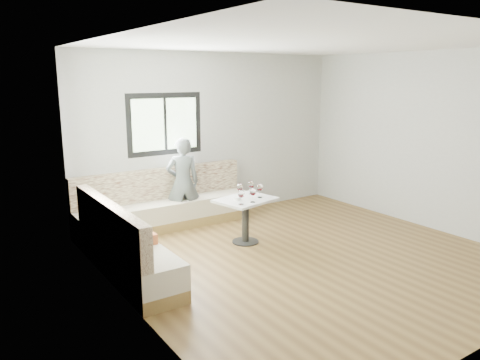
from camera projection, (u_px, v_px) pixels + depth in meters
name	position (u px, v px, depth m)	size (l,w,h in m)	color
room	(303.00, 154.00, 6.06)	(5.01, 5.01, 2.81)	brown
banquette	(150.00, 223.00, 6.73)	(2.90, 2.80, 0.95)	olive
table	(245.00, 210.00, 6.82)	(0.93, 0.79, 0.67)	black
person	(183.00, 182.00, 7.54)	(0.53, 0.35, 1.46)	#505657
olive_ramekin	(237.00, 199.00, 6.70)	(0.11, 0.11, 0.05)	white
wine_glass_a	(241.00, 194.00, 6.45)	(0.09, 0.09, 0.21)	white
wine_glass_b	(253.00, 192.00, 6.56)	(0.09, 0.09, 0.21)	white
wine_glass_c	(260.00, 188.00, 6.82)	(0.09, 0.09, 0.21)	white
wine_glass_d	(240.00, 187.00, 6.83)	(0.09, 0.09, 0.21)	white
wine_glass_e	(251.00, 185.00, 7.01)	(0.09, 0.09, 0.21)	white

